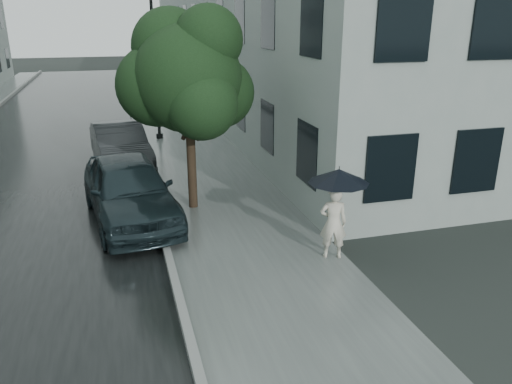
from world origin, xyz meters
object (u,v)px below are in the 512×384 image
object	(u,v)px
pedestrian	(333,223)
lamp_post	(151,57)
street_tree	(187,76)
car_far	(120,146)
car_near	(129,189)

from	to	relation	value
pedestrian	lamp_post	bearing A→B (deg)	-59.47
street_tree	car_far	xyz separation A→B (m)	(-1.71, 4.10, -2.62)
pedestrian	car_near	bearing A→B (deg)	-20.80
pedestrian	car_far	size ratio (longest dim) A/B	0.35
street_tree	lamp_post	size ratio (longest dim) A/B	0.88
pedestrian	lamp_post	world-z (taller)	lamp_post
lamp_post	car_near	xyz separation A→B (m)	(-1.36, -8.65, -2.44)
street_tree	pedestrian	bearing A→B (deg)	-58.73
street_tree	lamp_post	distance (m)	8.04
lamp_post	car_near	world-z (taller)	lamp_post
lamp_post	car_far	xyz separation A→B (m)	(-1.46, -3.94, -2.51)
pedestrian	car_near	distance (m)	5.03
pedestrian	street_tree	xyz separation A→B (m)	(-2.30, 3.79, 2.58)
car_far	pedestrian	bearing A→B (deg)	-70.13
street_tree	car_far	size ratio (longest dim) A/B	1.15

